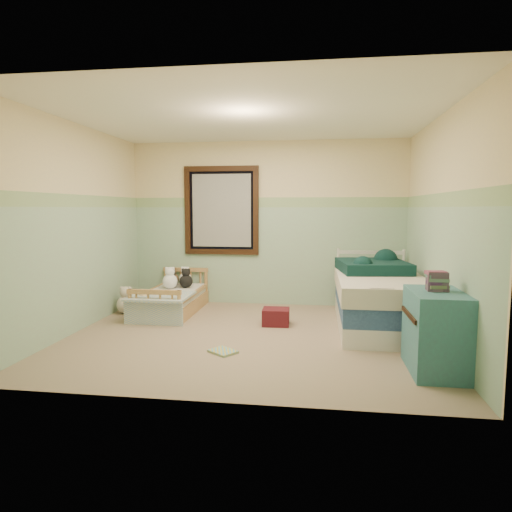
# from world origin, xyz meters

# --- Properties ---
(floor) EXTENTS (4.20, 3.60, 0.02)m
(floor) POSITION_xyz_m (0.00, 0.00, -0.01)
(floor) COLOR #7D6B53
(floor) RESTS_ON ground
(ceiling) EXTENTS (4.20, 3.60, 0.02)m
(ceiling) POSITION_xyz_m (0.00, 0.00, 2.51)
(ceiling) COLOR white
(ceiling) RESTS_ON wall_back
(wall_back) EXTENTS (4.20, 0.04, 2.50)m
(wall_back) POSITION_xyz_m (0.00, 1.80, 1.25)
(wall_back) COLOR beige
(wall_back) RESTS_ON floor
(wall_front) EXTENTS (4.20, 0.04, 2.50)m
(wall_front) POSITION_xyz_m (0.00, -1.80, 1.25)
(wall_front) COLOR beige
(wall_front) RESTS_ON floor
(wall_left) EXTENTS (0.04, 3.60, 2.50)m
(wall_left) POSITION_xyz_m (-2.10, 0.00, 1.25)
(wall_left) COLOR beige
(wall_left) RESTS_ON floor
(wall_right) EXTENTS (0.04, 3.60, 2.50)m
(wall_right) POSITION_xyz_m (2.10, 0.00, 1.25)
(wall_right) COLOR beige
(wall_right) RESTS_ON floor
(wainscot_mint) EXTENTS (4.20, 0.01, 1.50)m
(wainscot_mint) POSITION_xyz_m (0.00, 1.79, 0.75)
(wainscot_mint) COLOR #92AE96
(wainscot_mint) RESTS_ON floor
(border_strip) EXTENTS (4.20, 0.01, 0.15)m
(border_strip) POSITION_xyz_m (0.00, 1.79, 1.57)
(border_strip) COLOR #478348
(border_strip) RESTS_ON wall_back
(window_frame) EXTENTS (1.16, 0.06, 1.36)m
(window_frame) POSITION_xyz_m (-0.70, 1.76, 1.45)
(window_frame) COLOR black
(window_frame) RESTS_ON wall_back
(window_blinds) EXTENTS (0.92, 0.01, 1.12)m
(window_blinds) POSITION_xyz_m (-0.70, 1.77, 1.45)
(window_blinds) COLOR #B1B1AD
(window_blinds) RESTS_ON window_frame
(toddler_bed_frame) EXTENTS (0.72, 1.44, 0.19)m
(toddler_bed_frame) POSITION_xyz_m (-1.28, 1.05, 0.09)
(toddler_bed_frame) COLOR olive
(toddler_bed_frame) RESTS_ON floor
(toddler_mattress) EXTENTS (0.66, 1.38, 0.12)m
(toddler_mattress) POSITION_xyz_m (-1.28, 1.05, 0.25)
(toddler_mattress) COLOR white
(toddler_mattress) RESTS_ON toddler_bed_frame
(patchwork_quilt) EXTENTS (0.78, 0.72, 0.03)m
(patchwork_quilt) POSITION_xyz_m (-1.28, 0.60, 0.32)
(patchwork_quilt) COLOR #6F9DD0
(patchwork_quilt) RESTS_ON toddler_mattress
(plush_bed_brown) EXTENTS (0.18, 0.18, 0.18)m
(plush_bed_brown) POSITION_xyz_m (-1.43, 1.55, 0.40)
(plush_bed_brown) COLOR brown
(plush_bed_brown) RESTS_ON toddler_mattress
(plush_bed_white) EXTENTS (0.19, 0.19, 0.19)m
(plush_bed_white) POSITION_xyz_m (-1.23, 1.55, 0.40)
(plush_bed_white) COLOR white
(plush_bed_white) RESTS_ON toddler_mattress
(plush_bed_tan) EXTENTS (0.19, 0.19, 0.19)m
(plush_bed_tan) POSITION_xyz_m (-1.38, 1.33, 0.40)
(plush_bed_tan) COLOR #D0B384
(plush_bed_tan) RESTS_ON toddler_mattress
(plush_bed_dark) EXTENTS (0.20, 0.20, 0.20)m
(plush_bed_dark) POSITION_xyz_m (-1.15, 1.33, 0.40)
(plush_bed_dark) COLOR black
(plush_bed_dark) RESTS_ON toddler_mattress
(plush_floor_cream) EXTENTS (0.26, 0.26, 0.26)m
(plush_floor_cream) POSITION_xyz_m (-1.89, 0.86, 0.13)
(plush_floor_cream) COLOR beige
(plush_floor_cream) RESTS_ON floor
(plush_floor_tan) EXTENTS (0.26, 0.26, 0.26)m
(plush_floor_tan) POSITION_xyz_m (-1.50, 0.59, 0.13)
(plush_floor_tan) COLOR #D0B384
(plush_floor_tan) RESTS_ON floor
(twin_bed_frame) EXTENTS (0.99, 1.97, 0.22)m
(twin_bed_frame) POSITION_xyz_m (1.55, 0.62, 0.11)
(twin_bed_frame) COLOR white
(twin_bed_frame) RESTS_ON floor
(twin_boxspring) EXTENTS (0.99, 1.97, 0.22)m
(twin_boxspring) POSITION_xyz_m (1.55, 0.62, 0.33)
(twin_boxspring) COLOR navy
(twin_boxspring) RESTS_ON twin_bed_frame
(twin_mattress) EXTENTS (1.03, 2.01, 0.22)m
(twin_mattress) POSITION_xyz_m (1.55, 0.62, 0.55)
(twin_mattress) COLOR beige
(twin_mattress) RESTS_ON twin_boxspring
(teal_blanket) EXTENTS (0.95, 0.99, 0.14)m
(teal_blanket) POSITION_xyz_m (1.50, 0.92, 0.73)
(teal_blanket) COLOR black
(teal_blanket) RESTS_ON twin_mattress
(dresser) EXTENTS (0.46, 0.74, 0.74)m
(dresser) POSITION_xyz_m (1.86, -0.88, 0.37)
(dresser) COLOR teal
(dresser) RESTS_ON floor
(book_stack) EXTENTS (0.18, 0.14, 0.17)m
(book_stack) POSITION_xyz_m (1.86, -0.85, 0.83)
(book_stack) COLOR brown
(book_stack) RESTS_ON dresser
(red_pillow) EXTENTS (0.34, 0.30, 0.21)m
(red_pillow) POSITION_xyz_m (0.27, 0.54, 0.11)
(red_pillow) COLOR maroon
(red_pillow) RESTS_ON floor
(floor_book) EXTENTS (0.34, 0.33, 0.02)m
(floor_book) POSITION_xyz_m (-0.17, -0.64, 0.01)
(floor_book) COLOR gold
(floor_book) RESTS_ON floor
(extra_plush_0) EXTENTS (0.18, 0.18, 0.18)m
(extra_plush_0) POSITION_xyz_m (-1.37, 1.33, 0.40)
(extra_plush_0) COLOR black
(extra_plush_0) RESTS_ON toddler_mattress
(extra_plush_1) EXTENTS (0.22, 0.22, 0.22)m
(extra_plush_1) POSITION_xyz_m (-1.36, 1.22, 0.41)
(extra_plush_1) COLOR white
(extra_plush_1) RESTS_ON toddler_mattress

